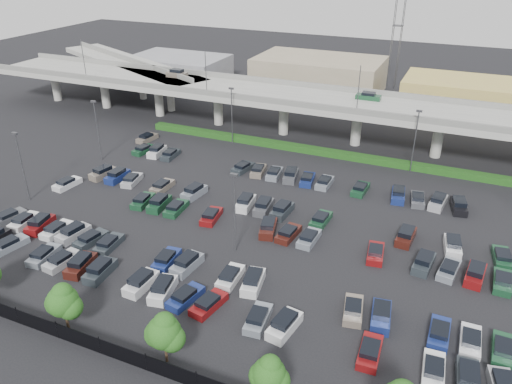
% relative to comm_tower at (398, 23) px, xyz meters
% --- Properties ---
extents(ground, '(280.00, 280.00, 0.00)m').
position_rel_comm_tower_xyz_m(ground, '(-4.00, -74.00, -15.61)').
color(ground, black).
extents(overpass, '(150.00, 13.00, 15.80)m').
position_rel_comm_tower_xyz_m(overpass, '(-4.21, -41.97, -8.64)').
color(overpass, gray).
rests_on(overpass, ground).
extents(on_ramp, '(50.93, 30.13, 8.80)m').
position_rel_comm_tower_xyz_m(on_ramp, '(-56.10, -30.95, -8.76)').
color(on_ramp, gray).
rests_on(on_ramp, ground).
extents(hedge, '(66.00, 1.60, 1.10)m').
position_rel_comm_tower_xyz_m(hedge, '(-4.00, -49.00, -15.06)').
color(hedge, '#123D12').
rests_on(hedge, ground).
extents(fence, '(70.00, 0.10, 2.00)m').
position_rel_comm_tower_xyz_m(fence, '(-4.05, -102.00, -14.71)').
color(fence, black).
rests_on(fence, ground).
extents(tree_row, '(65.07, 3.66, 5.94)m').
position_rel_comm_tower_xyz_m(tree_row, '(-3.30, -100.53, -12.09)').
color(tree_row, '#332316').
rests_on(tree_row, ground).
extents(parked_cars, '(63.17, 41.62, 1.67)m').
position_rel_comm_tower_xyz_m(parked_cars, '(-5.08, -78.50, -14.98)').
color(parked_cars, white).
rests_on(parked_cars, ground).
extents(light_poles, '(66.90, 48.38, 10.30)m').
position_rel_comm_tower_xyz_m(light_poles, '(-8.12, -72.00, -9.37)').
color(light_poles, '#46474B').
rests_on(light_poles, ground).
extents(distant_buildings, '(138.00, 24.00, 9.00)m').
position_rel_comm_tower_xyz_m(distant_buildings, '(8.38, -12.19, -11.87)').
color(distant_buildings, gray).
rests_on(distant_buildings, ground).
extents(comm_tower, '(2.40, 2.40, 30.00)m').
position_rel_comm_tower_xyz_m(comm_tower, '(0.00, 0.00, 0.00)').
color(comm_tower, '#46474B').
rests_on(comm_tower, ground).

